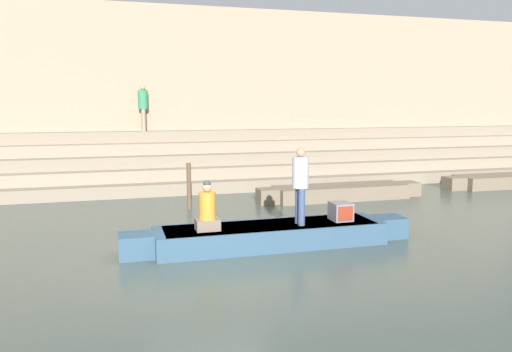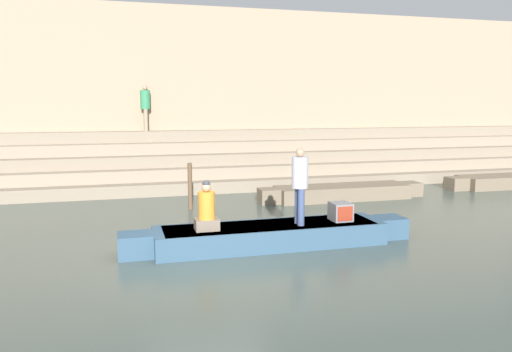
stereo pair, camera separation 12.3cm
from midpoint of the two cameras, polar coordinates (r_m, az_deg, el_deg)
name	(u,v)px [view 1 (the left image)]	position (r m, az deg, el deg)	size (l,w,h in m)	color
ground_plane	(212,260)	(10.07, -5.40, -9.57)	(120.00, 120.00, 0.00)	#47544C
ghat_steps	(166,167)	(18.63, -10.48, 0.98)	(36.00, 2.93, 2.05)	gray
back_wall	(160,96)	(20.15, -11.14, 8.92)	(34.20, 1.28, 6.77)	tan
rowboat_main	(271,235)	(10.92, 1.40, -6.72)	(6.42, 1.31, 0.48)	#33516B
person_standing	(300,181)	(10.74, 4.76, -0.55)	(0.35, 0.35, 1.67)	#3D4C75
person_rowing	(207,210)	(10.37, -5.92, -3.94)	(0.49, 0.39, 1.05)	#756656
tv_set	(341,211)	(11.38, 9.36, -4.01)	(0.43, 0.49, 0.40)	slate
moored_boat_shore	(341,192)	(16.42, 9.45, -1.78)	(5.59, 1.17, 0.46)	#756651
mooring_post	(189,186)	(14.69, -7.90, -1.18)	(0.13, 0.13, 1.37)	brown
person_on_steps	(143,105)	(19.22, -12.96, 7.94)	(0.36, 0.36, 1.71)	gray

